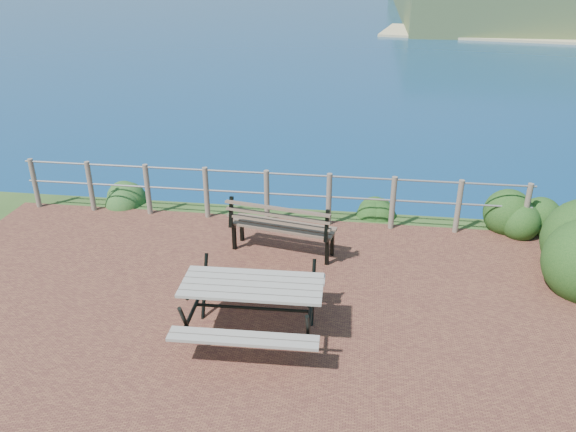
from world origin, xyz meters
name	(u,v)px	position (x,y,z in m)	size (l,w,h in m)	color
ground	(225,327)	(0.00, 0.00, 0.00)	(10.00, 7.00, 0.12)	brown
safety_railing	(267,193)	(0.00, 3.35, 0.57)	(9.40, 0.10, 1.00)	#6B5B4C
picnic_table	(253,303)	(0.41, -0.09, 0.49)	(1.83, 1.57, 0.76)	gray
park_bench	(283,218)	(0.47, 2.17, 0.65)	(1.81, 0.76, 0.99)	brown
shrub_right_edge	(523,236)	(4.65, 3.39, 0.00)	(1.01, 1.01, 1.44)	#123C15
shrub_lip_west	(122,200)	(-3.13, 3.94, 0.00)	(0.79, 0.79, 0.54)	#1E5222
shrub_lip_east	(374,210)	(1.99, 4.15, 0.00)	(0.83, 0.83, 0.59)	#123C15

